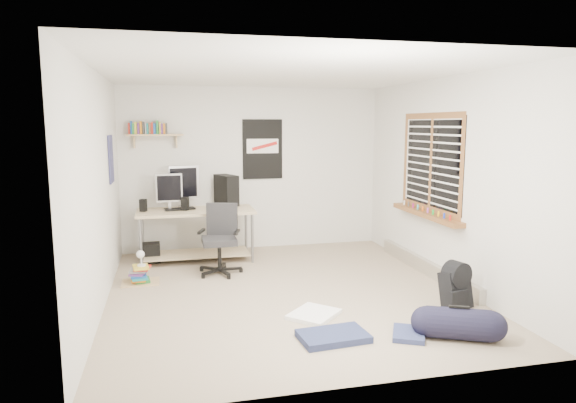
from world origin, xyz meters
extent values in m
cube|color=gray|center=(0.00, 0.00, -0.01)|extent=(4.00, 4.50, 0.01)
cube|color=white|center=(0.00, 0.00, 2.50)|extent=(4.00, 4.50, 0.01)
cube|color=silver|center=(0.00, 2.25, 1.25)|extent=(4.00, 0.01, 2.50)
cube|color=silver|center=(-2.00, 0.00, 1.25)|extent=(0.01, 4.50, 2.50)
cube|color=silver|center=(2.00, 0.00, 1.25)|extent=(0.01, 4.50, 2.50)
cube|color=tan|center=(-0.92, 1.65, 0.36)|extent=(1.76, 1.12, 0.74)
cube|color=#B8B9BE|center=(-1.28, 1.69, 0.94)|extent=(0.36, 0.10, 0.40)
cube|color=#B2B1B6|center=(-1.07, 1.95, 0.98)|extent=(0.45, 0.20, 0.48)
cube|color=black|center=(-0.45, 1.95, 0.97)|extent=(0.35, 0.47, 0.45)
cube|color=black|center=(-1.14, 1.68, 0.75)|extent=(0.44, 0.23, 0.02)
cube|color=black|center=(-1.64, 1.64, 0.83)|extent=(0.11, 0.11, 0.17)
cube|color=black|center=(-1.07, 1.62, 0.83)|extent=(0.12, 0.12, 0.18)
cube|color=#242427|center=(-0.67, 0.92, 0.49)|extent=(0.75, 0.75, 0.91)
cube|color=tan|center=(-1.45, 2.14, 1.78)|extent=(0.80, 0.22, 0.24)
cube|color=black|center=(0.15, 2.23, 1.55)|extent=(0.62, 0.03, 0.92)
cube|color=navy|center=(-1.99, 1.20, 1.50)|extent=(0.02, 0.42, 0.60)
cube|color=brown|center=(1.95, 0.30, 1.45)|extent=(0.10, 1.50, 1.26)
cube|color=#B7B2A8|center=(1.96, 0.30, 0.09)|extent=(0.08, 2.50, 0.18)
cube|color=black|center=(1.63, -0.93, 0.20)|extent=(0.36, 0.32, 0.40)
cylinder|color=black|center=(1.23, -1.65, 0.14)|extent=(0.38, 0.38, 0.57)
cube|color=white|center=(0.11, -0.82, 0.02)|extent=(0.63, 0.63, 0.04)
cube|color=#222A4D|center=(0.12, -1.41, 0.03)|extent=(0.65, 0.44, 0.07)
cube|color=navy|center=(0.82, -1.50, 0.03)|extent=(0.42, 0.46, 0.05)
cube|color=brown|center=(-1.66, 0.74, 0.15)|extent=(0.49, 0.42, 0.30)
cube|color=white|center=(-1.64, 0.72, 0.38)|extent=(0.13, 0.19, 0.18)
cube|color=black|center=(-1.56, 1.70, 0.14)|extent=(0.25, 0.25, 0.27)
camera|label=1|loc=(-1.29, -5.61, 1.94)|focal=32.00mm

